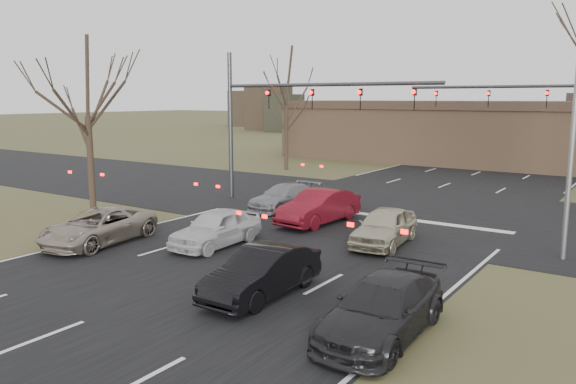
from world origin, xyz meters
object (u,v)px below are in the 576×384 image
object	(u,v)px
mast_arm_far	(553,108)
car_silver_ahead	(384,226)
car_black_hatch	(262,272)
mast_arm_near	(279,107)
car_grey_ahead	(284,197)
car_red_ahead	(319,207)
building	(528,134)
car_white_sedan	(216,228)
streetlight_right_near	(570,97)
car_silver_suv	(98,227)
car_charcoal_sedan	(382,308)

from	to	relation	value
mast_arm_far	car_silver_ahead	bearing A→B (deg)	-102.25
car_black_hatch	mast_arm_near	bearing A→B (deg)	122.07
car_grey_ahead	car_red_ahead	world-z (taller)	car_red_ahead
building	car_white_sedan	xyz separation A→B (m)	(-4.19, -33.41, -1.96)
streetlight_right_near	car_red_ahead	xyz separation A→B (m)	(-9.81, 0.09, -4.83)
mast_arm_far	car_silver_ahead	xyz separation A→B (m)	(-3.18, -14.66, -4.30)
building	car_red_ahead	xyz separation A→B (m)	(-2.99, -27.91, -1.91)
car_grey_ahead	car_red_ahead	distance (m)	3.58
car_silver_suv	car_white_sedan	distance (m)	4.60
streetlight_right_near	car_charcoal_sedan	xyz separation A→B (m)	(-2.32, -9.38, -4.91)
car_silver_suv	mast_arm_far	bearing A→B (deg)	51.38
streetlight_right_near	mast_arm_near	bearing A→B (deg)	167.95
streetlight_right_near	car_grey_ahead	size ratio (longest dim) A/B	2.29
mast_arm_far	car_white_sedan	world-z (taller)	mast_arm_far
car_red_ahead	car_white_sedan	bearing A→B (deg)	-98.15
mast_arm_far	streetlight_right_near	bearing A→B (deg)	-78.53
car_charcoal_sedan	car_red_ahead	distance (m)	12.07
car_black_hatch	car_charcoal_sedan	bearing A→B (deg)	-9.51
mast_arm_near	mast_arm_far	size ratio (longest dim) A/B	1.09
building	streetlight_right_near	bearing A→B (deg)	-76.31
car_white_sedan	car_black_hatch	bearing A→B (deg)	-37.09
mast_arm_far	streetlight_right_near	xyz separation A→B (m)	(2.64, -13.00, 0.57)
car_charcoal_sedan	car_red_ahead	bearing A→B (deg)	126.64
car_silver_suv	car_silver_ahead	distance (m)	10.99
streetlight_right_near	car_red_ahead	world-z (taller)	streetlight_right_near
mast_arm_far	car_white_sedan	xyz separation A→B (m)	(-8.38, -18.41, -4.31)
mast_arm_near	car_silver_suv	bearing A→B (deg)	-94.95
streetlight_right_near	car_grey_ahead	bearing A→B (deg)	171.77
car_grey_ahead	car_silver_ahead	bearing A→B (deg)	-20.74
car_red_ahead	car_black_hatch	bearing A→B (deg)	-64.19
streetlight_right_near	car_white_sedan	bearing A→B (deg)	-153.84
building	car_grey_ahead	distance (m)	26.91
building	car_charcoal_sedan	size ratio (longest dim) A/B	9.10
mast_arm_near	car_red_ahead	world-z (taller)	mast_arm_near
car_charcoal_sedan	mast_arm_far	bearing A→B (deg)	89.11
car_red_ahead	mast_arm_far	bearing A→B (deg)	65.12
building	car_white_sedan	bearing A→B (deg)	-97.15
car_black_hatch	car_red_ahead	xyz separation A→B (m)	(-3.53, 8.90, 0.06)
streetlight_right_near	car_white_sedan	xyz separation A→B (m)	(-11.01, -5.41, -4.88)
mast_arm_near	car_grey_ahead	xyz separation A→B (m)	(1.13, -1.13, -4.44)
car_black_hatch	car_charcoal_sedan	size ratio (longest dim) A/B	0.90
car_silver_suv	car_charcoal_sedan	world-z (taller)	car_charcoal_sedan
building	car_black_hatch	size ratio (longest dim) A/B	10.08
streetlight_right_near	car_charcoal_sedan	bearing A→B (deg)	-103.90
mast_arm_near	car_silver_suv	xyz separation A→B (m)	(-0.93, -10.74, -4.40)
car_charcoal_sedan	car_grey_ahead	xyz separation A→B (m)	(-10.60, 11.25, -0.04)
mast_arm_near	car_silver_ahead	size ratio (longest dim) A/B	2.89
car_black_hatch	car_silver_ahead	world-z (taller)	car_silver_ahead
car_white_sedan	car_red_ahead	bearing A→B (deg)	76.27
car_black_hatch	car_red_ahead	world-z (taller)	car_red_ahead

